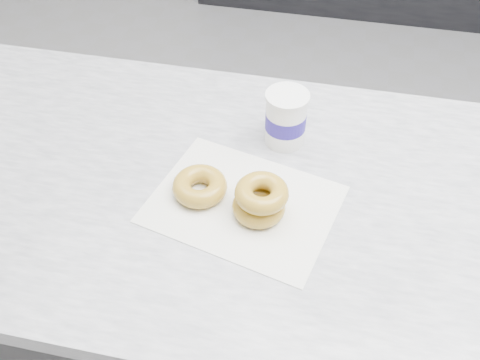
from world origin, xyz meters
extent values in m
plane|color=gray|center=(0.00, 0.00, 0.00)|extent=(5.00, 5.00, 0.00)
cube|color=#333335|center=(0.00, -0.60, 0.43)|extent=(3.00, 0.70, 0.86)
cube|color=silver|center=(0.00, -0.60, 0.88)|extent=(3.06, 0.76, 0.04)
cube|color=silver|center=(-0.41, -0.64, 0.90)|extent=(0.39, 0.33, 0.00)
torus|color=gold|center=(-0.50, -0.63, 0.92)|extent=(0.11, 0.11, 0.04)
torus|color=gold|center=(-0.38, -0.66, 0.92)|extent=(0.10, 0.10, 0.03)
torus|color=gold|center=(-0.38, -0.65, 0.95)|extent=(0.14, 0.14, 0.03)
cylinder|color=white|center=(-0.36, -0.44, 0.96)|extent=(0.09, 0.09, 0.12)
cylinder|color=white|center=(-0.36, -0.44, 1.02)|extent=(0.09, 0.09, 0.01)
cylinder|color=navy|center=(-0.36, -0.44, 0.95)|extent=(0.09, 0.09, 0.04)
camera|label=1|loc=(-0.28, -1.30, 1.66)|focal=40.00mm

